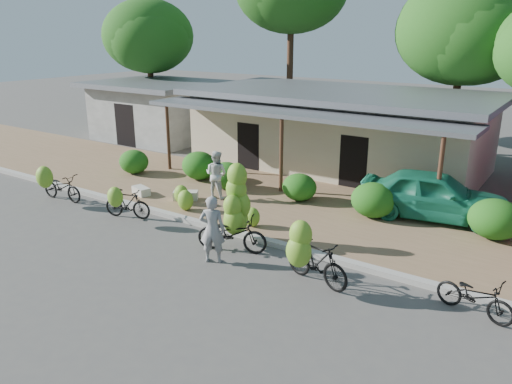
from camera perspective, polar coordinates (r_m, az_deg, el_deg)
ground at (r=14.07m, az=-10.32°, el=-6.66°), size 100.00×100.00×0.00m
sidewalk at (r=17.67m, az=0.97°, el=-0.98°), size 60.00×6.00×0.12m
curb at (r=15.40m, az=-5.16°, el=-3.92°), size 60.00×0.25×0.15m
shop_main at (r=22.30m, az=9.43°, el=7.19°), size 13.00×8.50×3.35m
shop_grey at (r=28.68m, az=-11.10°, el=9.23°), size 7.00×6.00×3.15m
tree_back_left at (r=31.78m, az=-12.34°, el=17.22°), size 5.46×5.36×7.66m
tree_center_right at (r=26.28m, az=22.33°, el=16.89°), size 6.26×6.22×8.28m
hedge_0 at (r=21.36m, az=-13.78°, el=3.39°), size 1.26×1.14×0.99m
hedge_1 at (r=20.01m, az=-6.51°, el=3.02°), size 1.44×1.29×1.12m
hedge_2 at (r=18.72m, az=-3.36°, el=1.89°), size 1.30×1.17×1.01m
hedge_3 at (r=17.44m, az=4.98°, el=0.56°), size 1.23×1.10×0.96m
hedge_4 at (r=16.23m, az=13.27°, el=-0.90°), size 1.43×1.29×1.12m
hedge_5 at (r=15.70m, az=25.66°, el=-2.81°), size 1.49×1.34×1.16m
bike_far_left at (r=18.97m, az=-21.60°, el=0.71°), size 1.88×1.30×1.41m
bike_left at (r=16.48m, az=-14.71°, el=-1.17°), size 1.67×1.30×1.24m
bike_center at (r=13.75m, az=-2.51°, el=-3.02°), size 2.08×1.48×2.37m
bike_right at (r=11.86m, az=6.45°, el=-7.41°), size 1.93×1.36×1.77m
bike_far_right at (r=11.73m, az=23.75°, el=-10.83°), size 1.77×0.96×0.88m
loose_banana_a at (r=17.27m, az=-8.53°, el=-0.27°), size 0.53×0.45×0.66m
loose_banana_b at (r=16.61m, az=-8.07°, el=-0.93°), size 0.56×0.47×0.69m
loose_banana_c at (r=15.10m, az=-0.42°, el=-2.87°), size 0.48×0.41×0.60m
sack_near at (r=17.73m, az=-8.04°, el=-0.38°), size 0.93×0.80×0.30m
sack_far at (r=18.56m, az=-12.99°, el=0.14°), size 0.83×0.58×0.28m
vendor at (r=12.94m, az=-5.02°, el=-4.28°), size 0.79×0.69×1.82m
bystander at (r=17.63m, az=-4.57°, el=2.02°), size 0.89×0.73×1.70m
teal_van at (r=16.58m, az=19.65°, el=-0.33°), size 4.75×2.54×1.54m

